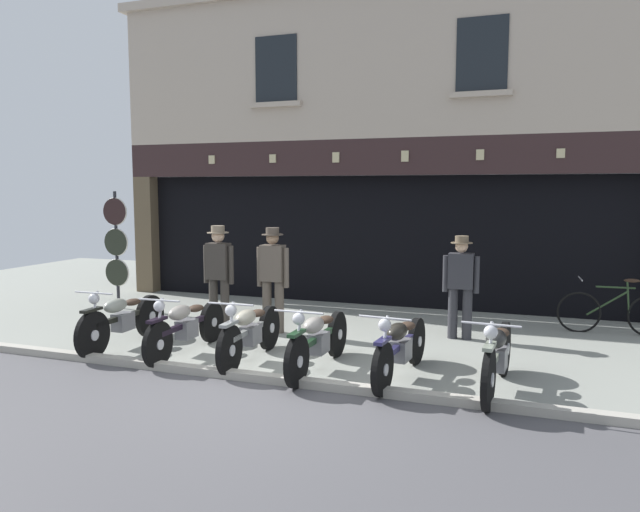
# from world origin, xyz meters

# --- Properties ---
(ground) EXTENTS (22.97, 22.00, 0.18)m
(ground) POSITION_xyz_m (0.00, -0.98, -0.04)
(ground) COLOR gray
(shop_facade) EXTENTS (11.27, 4.42, 6.32)m
(shop_facade) POSITION_xyz_m (0.00, 7.01, 1.71)
(shop_facade) COLOR black
(shop_facade) RESTS_ON ground
(motorcycle_far_left) EXTENTS (0.62, 2.00, 0.93)m
(motorcycle_far_left) POSITION_xyz_m (-2.63, 0.85, 0.43)
(motorcycle_far_left) COLOR black
(motorcycle_far_left) RESTS_ON ground
(motorcycle_left) EXTENTS (0.62, 2.04, 0.91)m
(motorcycle_left) POSITION_xyz_m (-1.54, 0.84, 0.42)
(motorcycle_left) COLOR black
(motorcycle_left) RESTS_ON ground
(motorcycle_center_left) EXTENTS (0.62, 1.95, 0.92)m
(motorcycle_center_left) POSITION_xyz_m (-0.52, 0.81, 0.42)
(motorcycle_center_left) COLOR black
(motorcycle_center_left) RESTS_ON ground
(motorcycle_center) EXTENTS (0.62, 2.07, 0.91)m
(motorcycle_center) POSITION_xyz_m (0.49, 0.72, 0.42)
(motorcycle_center) COLOR black
(motorcycle_center) RESTS_ON ground
(motorcycle_center_right) EXTENTS (0.62, 2.03, 0.90)m
(motorcycle_center_right) POSITION_xyz_m (1.56, 0.75, 0.42)
(motorcycle_center_right) COLOR black
(motorcycle_center_right) RESTS_ON ground
(motorcycle_right) EXTENTS (0.62, 2.04, 0.94)m
(motorcycle_right) POSITION_xyz_m (2.71, 0.68, 0.44)
(motorcycle_right) COLOR black
(motorcycle_right) RESTS_ON ground
(salesman_left) EXTENTS (0.56, 0.36, 1.73)m
(salesman_left) POSITION_xyz_m (-1.95, 2.52, 0.96)
(salesman_left) COLOR #38332D
(salesman_left) RESTS_ON ground
(shopkeeper_center) EXTENTS (0.56, 0.35, 1.72)m
(shopkeeper_center) POSITION_xyz_m (-0.93, 2.47, 0.96)
(shopkeeper_center) COLOR brown
(shopkeeper_center) RESTS_ON ground
(salesman_right) EXTENTS (0.56, 0.33, 1.62)m
(salesman_right) POSITION_xyz_m (2.00, 3.07, 0.89)
(salesman_right) COLOR #2D2D33
(salesman_right) RESTS_ON ground
(tyre_sign_pole) EXTENTS (0.54, 0.06, 2.29)m
(tyre_sign_pole) POSITION_xyz_m (-4.62, 3.26, 1.28)
(tyre_sign_pole) COLOR #232328
(tyre_sign_pole) RESTS_ON ground
(advert_board_near) EXTENTS (0.68, 0.03, 1.00)m
(advert_board_near) POSITION_xyz_m (1.82, 5.40, 1.71)
(advert_board_near) COLOR beige
(leaning_bicycle) EXTENTS (1.74, 0.50, 0.93)m
(leaning_bicycle) POSITION_xyz_m (4.31, 4.23, 0.37)
(leaning_bicycle) COLOR black
(leaning_bicycle) RESTS_ON ground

